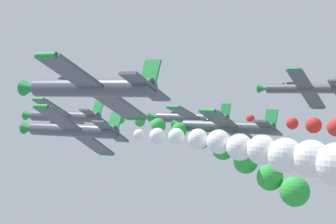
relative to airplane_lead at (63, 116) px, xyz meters
name	(u,v)px	position (x,y,z in m)	size (l,w,h in m)	color
airplane_lead	(63,116)	(0.00, 0.00, 0.00)	(8.81, 10.35, 4.38)	#474C56
smoke_trail_lead	(243,163)	(-0.31, -21.04, -3.65)	(2.62, 20.16, 7.32)	green
airplane_left_inner	(71,130)	(-9.76, -9.63, -0.61)	(8.59, 10.35, 4.84)	#474C56
smoke_trail_left_inner	(280,154)	(-10.68, -28.75, -1.53)	(3.41, 18.01, 3.24)	white
airplane_right_inner	(190,118)	(11.18, -8.89, -0.38)	(9.19, 10.35, 3.47)	#474C56
airplane_left_outer	(226,127)	(0.94, -18.66, -0.58)	(9.03, 10.35, 3.83)	#474C56
airplane_right_outer	(89,87)	(-20.38, -20.37, 2.89)	(8.89, 10.35, 4.19)	#474C56
airplane_trailing	(302,88)	(20.64, -18.43, 2.95)	(8.54, 10.35, 4.94)	#474C56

